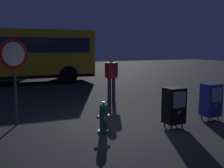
% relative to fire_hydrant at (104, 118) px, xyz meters
% --- Properties ---
extents(ground_plane, '(60.00, 60.00, 0.00)m').
position_rel_fire_hydrant_xyz_m(ground_plane, '(0.71, 0.46, -0.35)').
color(ground_plane, '#262628').
extents(fire_hydrant, '(0.33, 0.32, 0.75)m').
position_rel_fire_hydrant_xyz_m(fire_hydrant, '(0.00, 0.00, 0.00)').
color(fire_hydrant, '#1E7238').
rests_on(fire_hydrant, ground_plane).
extents(newspaper_box_primary, '(0.48, 0.42, 1.02)m').
position_rel_fire_hydrant_xyz_m(newspaper_box_primary, '(1.76, -0.41, 0.22)').
color(newspaper_box_primary, black).
rests_on(newspaper_box_primary, ground_plane).
extents(newspaper_box_secondary, '(0.48, 0.42, 1.02)m').
position_rel_fire_hydrant_xyz_m(newspaper_box_secondary, '(3.15, -0.27, 0.22)').
color(newspaper_box_secondary, black).
rests_on(newspaper_box_secondary, ground_plane).
extents(stop_sign, '(0.71, 0.31, 2.23)m').
position_rel_fire_hydrant_xyz_m(stop_sign, '(-1.81, 1.52, 1.25)').
color(stop_sign, '#4C4F54').
rests_on(stop_sign, ground_plane).
extents(pedestrian, '(0.55, 0.22, 1.67)m').
position_rel_fire_hydrant_xyz_m(pedestrian, '(1.84, 3.48, 0.60)').
color(pedestrian, '#382D51').
rests_on(pedestrian, ground_plane).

